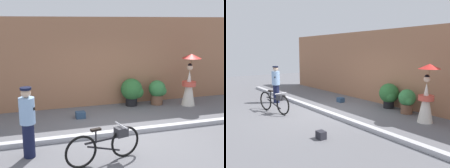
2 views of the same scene
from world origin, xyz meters
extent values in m
plane|color=slate|center=(0.00, 0.00, 0.00)|extent=(30.00, 30.00, 0.00)
cube|color=#9E6B4C|center=(0.00, 3.05, 1.56)|extent=(14.00, 0.40, 3.13)
cube|color=#B2B2B7|center=(0.00, 0.00, 0.06)|extent=(14.00, 0.20, 0.12)
torus|color=black|center=(-0.50, -1.27, 0.36)|extent=(0.71, 0.21, 0.71)
torus|color=black|center=(-1.54, -1.51, 0.36)|extent=(0.71, 0.21, 0.71)
cube|color=black|center=(-1.02, -1.39, 0.51)|extent=(0.88, 0.23, 0.04)
cube|color=black|center=(-1.02, -1.39, 0.31)|extent=(0.77, 0.20, 0.28)
cylinder|color=black|center=(-1.21, -1.43, 0.63)|extent=(0.03, 0.03, 0.30)
cube|color=black|center=(-1.21, -1.43, 0.78)|extent=(0.23, 0.14, 0.05)
cylinder|color=silver|center=(-0.60, -1.30, 0.76)|extent=(0.13, 0.47, 0.03)
cube|color=#333338|center=(-0.60, -1.30, 0.61)|extent=(0.30, 0.27, 0.20)
cylinder|color=#141938|center=(-2.55, -0.66, 0.39)|extent=(0.26, 0.26, 0.78)
cylinder|color=#8CB2E0|center=(-2.55, -0.66, 1.08)|extent=(0.34, 0.34, 0.59)
sphere|color=#D8B293|center=(-2.55, -0.66, 1.48)|extent=(0.21, 0.21, 0.21)
cylinder|color=black|center=(-2.55, -0.66, 1.57)|extent=(0.24, 0.24, 0.05)
cube|color=black|center=(-2.55, -0.66, 1.14)|extent=(0.34, 0.24, 0.06)
cone|color=silver|center=(3.06, 1.94, 0.64)|extent=(0.48, 0.48, 1.28)
cylinder|color=#D14C3D|center=(3.06, 1.94, 0.79)|extent=(0.49, 0.49, 0.16)
sphere|color=beige|center=(3.06, 1.94, 1.38)|extent=(0.21, 0.21, 0.21)
sphere|color=black|center=(3.06, 1.94, 1.45)|extent=(0.15, 0.15, 0.15)
cylinder|color=olive|center=(3.12, 1.96, 1.50)|extent=(0.02, 0.02, 0.55)
cone|color=red|center=(3.12, 1.96, 1.78)|extent=(0.68, 0.68, 0.16)
cylinder|color=black|center=(1.08, 2.50, 0.15)|extent=(0.41, 0.41, 0.29)
sphere|color=#2D6B33|center=(1.08, 2.50, 0.60)|extent=(0.77, 0.77, 0.77)
sphere|color=#2D6B33|center=(1.27, 2.38, 0.50)|extent=(0.42, 0.42, 0.42)
cylinder|color=brown|center=(2.03, 2.38, 0.17)|extent=(0.43, 0.43, 0.34)
sphere|color=#387F42|center=(2.03, 2.38, 0.58)|extent=(0.61, 0.61, 0.61)
sphere|color=#387F42|center=(2.18, 2.29, 0.51)|extent=(0.34, 0.34, 0.34)
cube|color=navy|center=(-0.95, 1.65, 0.10)|extent=(0.29, 0.24, 0.21)
cube|color=#243951|center=(-0.95, 1.58, 0.15)|extent=(0.25, 0.08, 0.07)
camera|label=1|loc=(-2.56, -6.99, 2.99)|focal=46.78mm
camera|label=2|loc=(7.28, -4.68, 2.25)|focal=38.38mm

